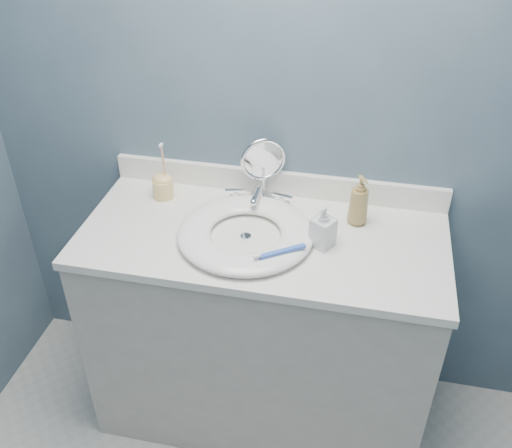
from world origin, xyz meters
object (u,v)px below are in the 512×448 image
(soap_bottle_clear, at_px, (323,226))
(toothbrush_holder, at_px, (163,185))
(soap_bottle_amber, at_px, (359,200))
(makeup_mirror, at_px, (263,166))

(soap_bottle_clear, relative_size, toothbrush_holder, 0.68)
(soap_bottle_amber, distance_m, toothbrush_holder, 0.70)
(soap_bottle_amber, height_order, soap_bottle_clear, soap_bottle_amber)
(makeup_mirror, relative_size, soap_bottle_clear, 1.63)
(makeup_mirror, distance_m, toothbrush_holder, 0.37)
(soap_bottle_amber, bearing_deg, makeup_mirror, 132.71)
(makeup_mirror, bearing_deg, toothbrush_holder, 166.18)
(toothbrush_holder, bearing_deg, soap_bottle_clear, -15.76)
(toothbrush_holder, bearing_deg, soap_bottle_amber, -1.44)
(soap_bottle_clear, bearing_deg, makeup_mirror, 167.35)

